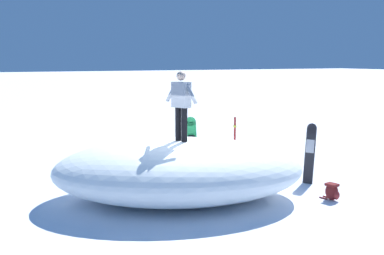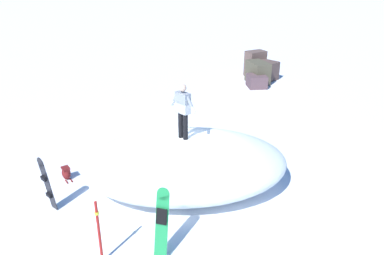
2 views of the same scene
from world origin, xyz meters
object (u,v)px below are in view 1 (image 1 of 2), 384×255
at_px(snowboard_secondary_upright, 310,152).
at_px(backpack_near, 332,192).
at_px(trail_marker_pole, 235,141).
at_px(snowboard_primary_upright, 192,142).
at_px(snowboarder_standing, 181,102).

height_order(snowboard_secondary_upright, backpack_near, snowboard_secondary_upright).
bearing_deg(backpack_near, trail_marker_pole, -85.71).
height_order(snowboard_primary_upright, snowboard_secondary_upright, snowboard_primary_upright).
xyz_separation_m(snowboarder_standing, backpack_near, (-3.22, 1.55, -2.14)).
bearing_deg(snowboard_primary_upright, snowboard_secondary_upright, 128.79).
relative_size(snowboarder_standing, trail_marker_pole, 1.02).
xyz_separation_m(snowboard_primary_upright, snowboard_secondary_upright, (-2.19, 2.72, -0.02)).
bearing_deg(trail_marker_pole, snowboard_primary_upright, -12.31).
distance_m(snowboarder_standing, backpack_near, 4.17).
height_order(snowboard_secondary_upright, trail_marker_pole, snowboard_secondary_upright).
distance_m(snowboard_primary_upright, backpack_near, 4.56).
bearing_deg(snowboarder_standing, trail_marker_pole, -140.76).
bearing_deg(snowboard_secondary_upright, trail_marker_pole, -70.31).
xyz_separation_m(snowboard_secondary_upright, trail_marker_pole, (0.87, -2.44, -0.00)).
bearing_deg(snowboarder_standing, backpack_near, 154.37).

